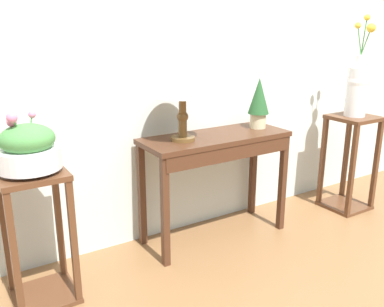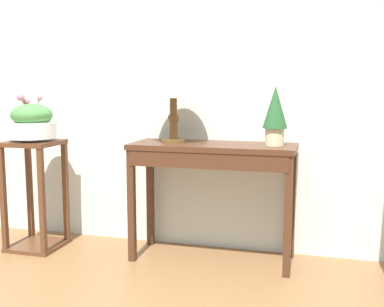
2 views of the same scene
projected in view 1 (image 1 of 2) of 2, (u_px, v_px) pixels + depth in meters
The scene contains 8 objects.
back_wall_with_art at pixel (197, 43), 3.04m from camera, with size 9.00×0.10×2.80m.
console_table at pixel (217, 153), 2.98m from camera, with size 1.07×0.41×0.78m.
table_lamp at pixel (182, 82), 2.72m from camera, with size 0.39×0.39×0.51m.
potted_plant_on_console at pixel (259, 101), 3.12m from camera, with size 0.16×0.16×0.37m.
pedestal_stand_left at pixel (39, 238), 2.35m from camera, with size 0.35×0.35×0.78m.
planter_bowl_wide_left at pixel (28, 149), 2.20m from camera, with size 0.33×0.33×0.33m.
pedestal_stand_right at pixel (349, 163), 3.58m from camera, with size 0.35×0.35×0.81m.
flower_vase_tall_right at pixel (358, 86), 3.39m from camera, with size 0.18×0.18×0.79m.
Camera 1 is at (-1.69, -1.18, 1.52)m, focal length 39.54 mm.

